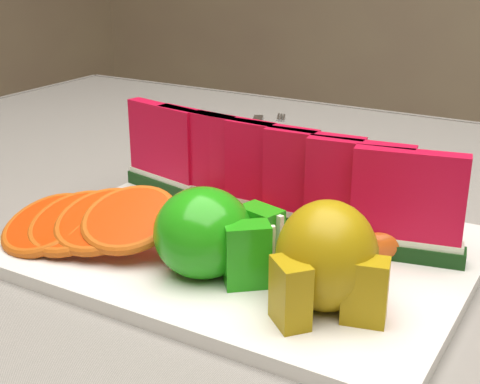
{
  "coord_description": "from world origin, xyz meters",
  "views": [
    {
      "loc": [
        0.24,
        -0.58,
        1.03
      ],
      "look_at": [
        -0.06,
        -0.07,
        0.81
      ],
      "focal_mm": 50.0,
      "sensor_mm": 36.0,
      "label": 1
    }
  ],
  "objects_px": {
    "platter": "(247,248)",
    "fork": "(257,129)",
    "apple_cluster": "(212,235)",
    "pear_cluster": "(327,260)"
  },
  "relations": [
    {
      "from": "platter",
      "to": "fork",
      "type": "distance_m",
      "value": 0.44
    },
    {
      "from": "platter",
      "to": "apple_cluster",
      "type": "relative_size",
      "value": 3.42
    },
    {
      "from": "platter",
      "to": "fork",
      "type": "relative_size",
      "value": 2.11
    },
    {
      "from": "apple_cluster",
      "to": "pear_cluster",
      "type": "bearing_deg",
      "value": -2.76
    },
    {
      "from": "platter",
      "to": "pear_cluster",
      "type": "bearing_deg",
      "value": -32.23
    },
    {
      "from": "pear_cluster",
      "to": "fork",
      "type": "distance_m",
      "value": 0.55
    },
    {
      "from": "apple_cluster",
      "to": "pear_cluster",
      "type": "xyz_separation_m",
      "value": [
        0.11,
        -0.01,
        0.01
      ]
    },
    {
      "from": "platter",
      "to": "pear_cluster",
      "type": "height_order",
      "value": "pear_cluster"
    },
    {
      "from": "platter",
      "to": "pear_cluster",
      "type": "xyz_separation_m",
      "value": [
        0.11,
        -0.07,
        0.04
      ]
    },
    {
      "from": "apple_cluster",
      "to": "platter",
      "type": "bearing_deg",
      "value": 92.55
    }
  ]
}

